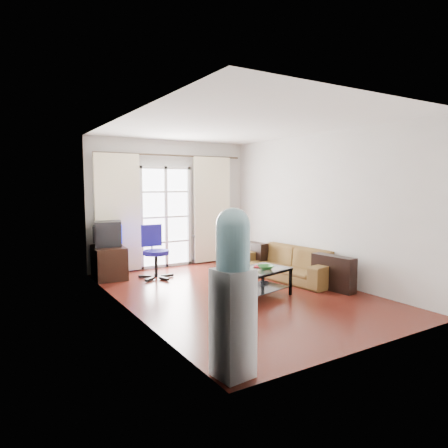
% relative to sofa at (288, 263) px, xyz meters
% --- Properties ---
extents(floor, '(5.20, 5.20, 0.00)m').
position_rel_sofa_xyz_m(floor, '(-1.36, -0.33, -0.30)').
color(floor, '#5A1F15').
rests_on(floor, ground).
extents(ceiling, '(5.20, 5.20, 0.00)m').
position_rel_sofa_xyz_m(ceiling, '(-1.36, -0.33, 2.40)').
color(ceiling, white).
rests_on(ceiling, wall_back).
extents(wall_back, '(3.60, 0.02, 2.70)m').
position_rel_sofa_xyz_m(wall_back, '(-1.36, 2.27, 1.05)').
color(wall_back, silver).
rests_on(wall_back, floor).
extents(wall_front, '(3.60, 0.02, 2.70)m').
position_rel_sofa_xyz_m(wall_front, '(-1.36, -2.93, 1.05)').
color(wall_front, silver).
rests_on(wall_front, floor).
extents(wall_left, '(0.02, 5.20, 2.70)m').
position_rel_sofa_xyz_m(wall_left, '(-3.16, -0.33, 1.05)').
color(wall_left, silver).
rests_on(wall_left, floor).
extents(wall_right, '(0.02, 5.20, 2.70)m').
position_rel_sofa_xyz_m(wall_right, '(0.44, -0.33, 1.05)').
color(wall_right, silver).
rests_on(wall_right, floor).
extents(french_door, '(1.16, 0.06, 2.15)m').
position_rel_sofa_xyz_m(french_door, '(-1.51, 2.22, 0.78)').
color(french_door, white).
rests_on(french_door, wall_back).
extents(curtain_rod, '(3.30, 0.04, 0.04)m').
position_rel_sofa_xyz_m(curtain_rod, '(-1.36, 2.17, 2.08)').
color(curtain_rod, '#4C3F2D').
rests_on(curtain_rod, wall_back).
extents(curtain_left, '(0.90, 0.07, 2.35)m').
position_rel_sofa_xyz_m(curtain_left, '(-2.56, 2.15, 0.90)').
color(curtain_left, '#FFF6CD').
rests_on(curtain_left, curtain_rod).
extents(curtain_right, '(0.90, 0.07, 2.35)m').
position_rel_sofa_xyz_m(curtain_right, '(-0.41, 2.15, 0.90)').
color(curtain_right, '#FFF6CD').
rests_on(curtain_right, curtain_rod).
extents(radiator, '(0.64, 0.12, 0.64)m').
position_rel_sofa_xyz_m(radiator, '(-0.56, 2.17, 0.03)').
color(radiator, gray).
rests_on(radiator, floor).
extents(sofa, '(2.21, 1.25, 0.59)m').
position_rel_sofa_xyz_m(sofa, '(0.00, 0.00, 0.00)').
color(sofa, brown).
rests_on(sofa, floor).
extents(coffee_table, '(1.22, 0.87, 0.45)m').
position_rel_sofa_xyz_m(coffee_table, '(-1.27, -0.72, -0.01)').
color(coffee_table, silver).
rests_on(coffee_table, floor).
extents(bowl, '(0.33, 0.33, 0.06)m').
position_rel_sofa_xyz_m(bowl, '(-1.12, -0.77, 0.18)').
color(bowl, '#348F56').
rests_on(bowl, coffee_table).
extents(book, '(0.34, 0.34, 0.02)m').
position_rel_sofa_xyz_m(book, '(-1.16, -0.66, 0.16)').
color(book, maroon).
rests_on(book, coffee_table).
extents(remote, '(0.18, 0.05, 0.02)m').
position_rel_sofa_xyz_m(remote, '(-1.49, -0.59, 0.16)').
color(remote, black).
rests_on(remote, coffee_table).
extents(tv_stand, '(0.62, 0.87, 0.60)m').
position_rel_sofa_xyz_m(tv_stand, '(-2.86, 1.82, 0.01)').
color(tv_stand, black).
rests_on(tv_stand, floor).
extents(crt_tv, '(0.61, 0.62, 0.47)m').
position_rel_sofa_xyz_m(crt_tv, '(-2.85, 1.89, 0.54)').
color(crt_tv, black).
rests_on(crt_tv, tv_stand).
extents(task_chair, '(0.70, 0.70, 1.00)m').
position_rel_sofa_xyz_m(task_chair, '(-2.11, 1.34, 0.00)').
color(task_chair, black).
rests_on(task_chair, floor).
extents(water_cooler, '(0.36, 0.35, 1.57)m').
position_rel_sofa_xyz_m(water_cooler, '(-2.96, -2.68, 0.52)').
color(water_cooler, white).
rests_on(water_cooler, floor).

